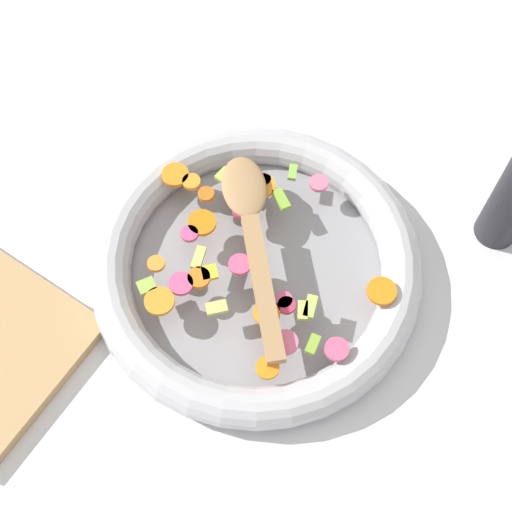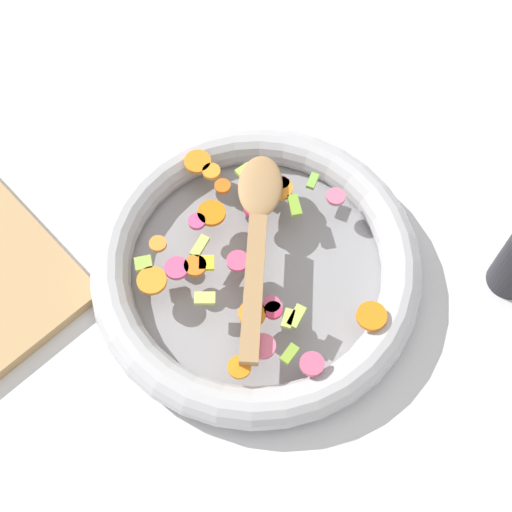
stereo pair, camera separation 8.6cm
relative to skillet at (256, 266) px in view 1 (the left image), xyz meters
name	(u,v)px [view 1 (the left image)]	position (x,y,z in m)	size (l,w,h in m)	color
ground_plane	(256,274)	(0.00, 0.00, -0.02)	(4.00, 4.00, 0.00)	silver
skillet	(256,266)	(0.00, 0.00, 0.00)	(0.41, 0.41, 0.05)	gray
chopped_vegetables	(243,258)	(0.01, 0.01, 0.03)	(0.34, 0.28, 0.01)	orange
wooden_spoon	(252,230)	(0.02, -0.02, 0.04)	(0.22, 0.23, 0.01)	#A87F51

